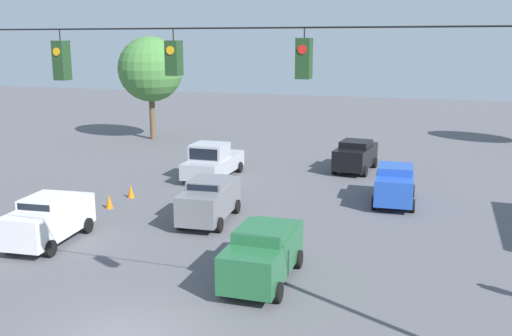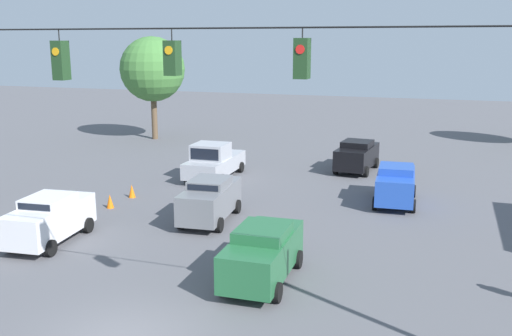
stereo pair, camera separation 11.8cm
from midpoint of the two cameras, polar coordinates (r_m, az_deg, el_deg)
overhead_signal_span at (r=15.03m, az=-13.87°, el=3.71°), size 23.95×0.38×8.87m
sedan_white_parked_shoulder at (r=24.12m, az=-20.11°, el=-4.77°), size 2.24×4.41×1.91m
pickup_truck_silver_withflow_far at (r=33.34m, az=-4.46°, el=0.64°), size 2.39×5.18×2.12m
sedan_green_crossing_near at (r=19.17m, az=0.55°, el=-8.46°), size 2.08×4.44×1.90m
sedan_blue_oncoming_far at (r=28.88m, az=13.58°, el=-1.52°), size 2.18×4.34×1.92m
sedan_black_oncoming_deep at (r=35.58m, az=9.83°, el=1.27°), size 2.38×4.35×1.89m
sedan_grey_withflow_mid at (r=25.42m, az=-4.80°, el=-3.10°), size 2.22×4.44×1.94m
traffic_cone_nearest at (r=23.86m, az=-22.81°, el=-6.84°), size 0.35×0.35×0.68m
traffic_cone_second at (r=25.35m, az=-19.72°, el=-5.46°), size 0.35×0.35×0.68m
traffic_cone_third at (r=26.73m, az=-16.93°, el=-4.33°), size 0.35×0.35×0.68m
traffic_cone_fourth at (r=28.30m, az=-14.60°, el=-3.25°), size 0.35×0.35×0.68m
traffic_cone_fifth at (r=29.92m, az=-12.52°, el=-2.28°), size 0.35×0.35×0.68m
tree_horizon_left at (r=46.83m, az=-10.57°, el=9.66°), size 5.15×5.15×8.22m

